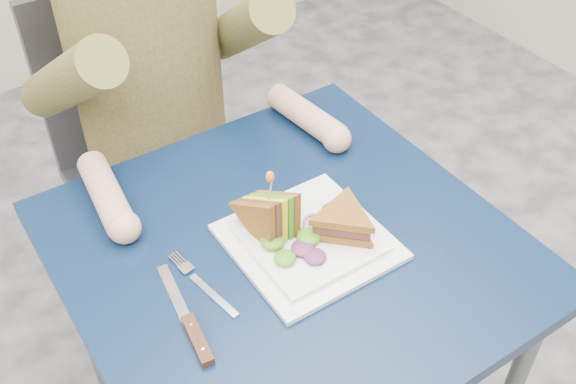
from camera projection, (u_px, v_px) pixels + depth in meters
table at (288, 274)px, 1.24m from camera, size 0.75×0.75×0.73m
chair at (146, 140)px, 1.72m from camera, size 0.42×0.40×0.93m
diner at (144, 25)px, 1.40m from camera, size 0.54×0.59×0.74m
plate at (308, 240)px, 1.18m from camera, size 0.26×0.26×0.02m
sandwich_flat at (343, 222)px, 1.16m from camera, size 0.19×0.19×0.05m
sandwich_upright at (271, 217)px, 1.16m from camera, size 0.09×0.15×0.15m
fork at (204, 286)px, 1.11m from camera, size 0.04×0.18×0.01m
knife at (193, 330)px, 1.04m from camera, size 0.05×0.22×0.02m
toothpick at (270, 190)px, 1.12m from camera, size 0.01×0.01×0.06m
toothpick_frill at (270, 177)px, 1.10m from camera, size 0.01×0.01×0.02m
lettuce_spill at (308, 227)px, 1.17m from camera, size 0.15×0.13×0.02m
onion_ring at (314, 225)px, 1.17m from camera, size 0.04×0.04×0.02m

